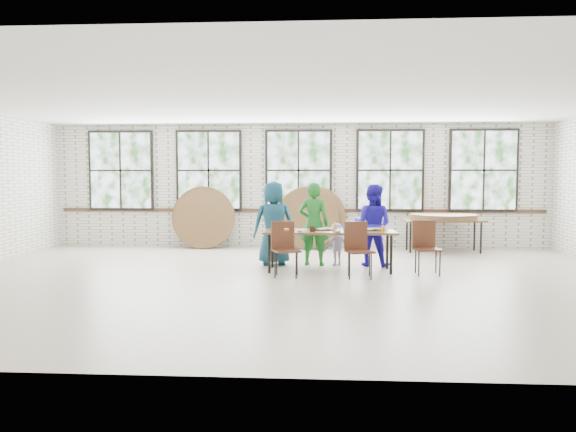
% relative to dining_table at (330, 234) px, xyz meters
% --- Properties ---
extents(room, '(12.00, 12.00, 12.00)m').
position_rel_dining_table_xyz_m(room, '(-0.72, 3.42, 1.14)').
color(room, beige).
rests_on(room, ground).
extents(dining_table, '(2.41, 0.84, 0.74)m').
position_rel_dining_table_xyz_m(dining_table, '(0.00, 0.00, 0.00)').
color(dining_table, brown).
rests_on(dining_table, ground).
extents(chair_near_left, '(0.54, 0.53, 0.95)m').
position_rel_dining_table_xyz_m(chair_near_left, '(-0.79, -0.55, -0.13)').
color(chair_near_left, '#512A1B').
rests_on(chair_near_left, ground).
extents(chair_near_right, '(0.53, 0.52, 0.95)m').
position_rel_dining_table_xyz_m(chair_near_right, '(0.48, -0.58, -0.13)').
color(chair_near_right, '#512A1B').
rests_on(chair_near_right, ground).
extents(chair_spare, '(0.49, 0.48, 0.95)m').
position_rel_dining_table_xyz_m(chair_spare, '(1.70, -0.20, -0.13)').
color(chair_spare, '#512A1B').
rests_on(chair_spare, ground).
extents(adult_teal, '(0.89, 0.68, 1.64)m').
position_rel_dining_table_xyz_m(adult_teal, '(-1.08, 0.65, 0.13)').
color(adult_teal, navy).
rests_on(adult_teal, ground).
extents(adult_green, '(0.65, 0.50, 1.62)m').
position_rel_dining_table_xyz_m(adult_green, '(-0.30, 0.65, 0.12)').
color(adult_green, '#1D6F26').
rests_on(adult_green, ground).
extents(toddler, '(0.61, 0.49, 0.82)m').
position_rel_dining_table_xyz_m(toddler, '(0.14, 0.65, -0.28)').
color(toddler, '#141239').
rests_on(toddler, ground).
extents(adult_blue, '(0.93, 0.84, 1.58)m').
position_rel_dining_table_xyz_m(adult_blue, '(0.83, 0.65, 0.10)').
color(adult_blue, '#2519B4').
rests_on(adult_blue, ground).
extents(storage_table, '(1.86, 0.92, 0.74)m').
position_rel_dining_table_xyz_m(storage_table, '(2.63, 2.79, -0.00)').
color(storage_table, brown).
rests_on(storage_table, ground).
extents(tabletop_clutter, '(2.07, 0.62, 0.11)m').
position_rel_dining_table_xyz_m(tabletop_clutter, '(0.08, -0.04, 0.08)').
color(tabletop_clutter, black).
rests_on(tabletop_clutter, dining_table).
extents(round_tops_stacked, '(1.50, 1.50, 0.13)m').
position_rel_dining_table_xyz_m(round_tops_stacked, '(2.63, 2.79, 0.12)').
color(round_tops_stacked, brown).
rests_on(round_tops_stacked, storage_table).
extents(round_tops_leaning, '(4.21, 0.46, 1.49)m').
position_rel_dining_table_xyz_m(round_tops_leaning, '(-1.71, 3.14, 0.05)').
color(round_tops_leaning, brown).
rests_on(round_tops_leaning, ground).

